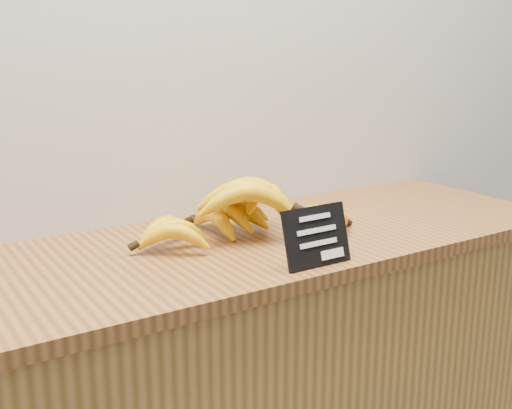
{
  "coord_description": "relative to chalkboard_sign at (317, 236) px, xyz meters",
  "views": [
    {
      "loc": [
        -0.81,
        1.59,
        1.36
      ],
      "look_at": [
        -0.1,
        2.7,
        1.02
      ],
      "focal_mm": 45.0,
      "sensor_mm": 36.0,
      "label": 1
    }
  ],
  "objects": [
    {
      "name": "counter_top",
      "position": [
        -0.03,
        0.22,
        -0.07
      ],
      "size": [
        1.58,
        0.54,
        0.03
      ],
      "primitive_type": "cube",
      "color": "brown",
      "rests_on": "counter"
    },
    {
      "name": "chalkboard_sign",
      "position": [
        0.0,
        0.0,
        0.0
      ],
      "size": [
        0.15,
        0.04,
        0.12
      ],
      "primitive_type": "cube",
      "rotation": [
        -0.28,
        0.0,
        0.0
      ],
      "color": "black",
      "rests_on": "counter_top"
    },
    {
      "name": "banana_pile",
      "position": [
        -0.02,
        0.23,
        0.0
      ],
      "size": [
        0.52,
        0.34,
        0.13
      ],
      "color": "#E9B809",
      "rests_on": "counter_top"
    }
  ]
}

